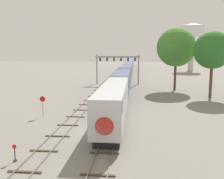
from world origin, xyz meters
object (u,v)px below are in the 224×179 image
at_px(signal_gantry, 117,62).
at_px(water_tower, 192,33).
at_px(stop_sign, 43,103).
at_px(switch_stand, 15,155).
at_px(trackside_tree_mid, 213,50).
at_px(trackside_tree_left, 176,47).
at_px(passenger_train, 128,69).

distance_m(signal_gantry, water_tower, 62.09).
bearing_deg(stop_sign, switch_stand, -78.33).
xyz_separation_m(signal_gantry, trackside_tree_mid, (19.56, -18.67, 3.19)).
bearing_deg(trackside_tree_mid, water_tower, 80.97).
bearing_deg(water_tower, signal_gantry, -120.41).
height_order(water_tower, trackside_tree_left, water_tower).
bearing_deg(switch_stand, stop_sign, 101.67).
bearing_deg(stop_sign, trackside_tree_mid, 32.31).
distance_m(stop_sign, trackside_tree_mid, 33.12).
bearing_deg(passenger_train, signal_gantry, -95.21).
height_order(passenger_train, stop_sign, passenger_train).
bearing_deg(trackside_tree_left, stop_sign, -129.54).
bearing_deg(trackside_tree_mid, trackside_tree_left, 120.41).
bearing_deg(trackside_tree_left, trackside_tree_mid, -59.59).
bearing_deg(water_tower, switch_stand, -109.20).
bearing_deg(water_tower, passenger_train, -135.71).
xyz_separation_m(water_tower, trackside_tree_left, (-16.75, -62.04, -7.66)).
relative_size(passenger_train, trackside_tree_mid, 11.38).
xyz_separation_m(stop_sign, trackside_tree_left, (21.88, 26.51, 8.02)).
bearing_deg(signal_gantry, trackside_tree_left, -33.72).
bearing_deg(passenger_train, trackside_tree_mid, -68.24).
bearing_deg(trackside_tree_left, signal_gantry, 146.28).
bearing_deg(trackside_tree_mid, stop_sign, -147.69).
xyz_separation_m(signal_gantry, stop_sign, (-7.75, -35.94, -4.11)).
height_order(signal_gantry, water_tower, water_tower).
distance_m(passenger_train, trackside_tree_mid, 47.14).
relative_size(water_tower, stop_sign, 7.59).
distance_m(stop_sign, trackside_tree_left, 35.30).
bearing_deg(switch_stand, passenger_train, 84.57).
height_order(water_tower, switch_stand, water_tower).
relative_size(water_tower, switch_stand, 14.98).
bearing_deg(trackside_tree_left, water_tower, 74.89).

